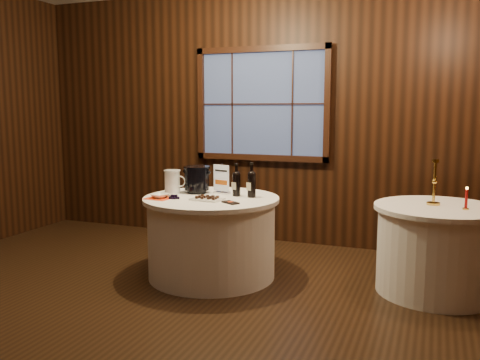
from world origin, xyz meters
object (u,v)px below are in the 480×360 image
at_px(chocolate_box, 230,203).
at_px(brass_candlestick, 434,188).
at_px(cracker_bowl, 160,196).
at_px(port_bottle_left, 236,182).
at_px(red_candle, 466,201).
at_px(chocolate_plate, 207,198).
at_px(side_table, 437,249).
at_px(port_bottle_right, 252,182).
at_px(main_table, 212,237).
at_px(sign_stand, 222,183).
at_px(glass_pitcher, 173,182).
at_px(grape_bunch, 174,197).
at_px(ice_bucket, 197,179).

relative_size(chocolate_box, brass_candlestick, 0.41).
bearing_deg(cracker_bowl, port_bottle_left, 31.17).
height_order(port_bottle_left, red_candle, port_bottle_left).
height_order(chocolate_box, brass_candlestick, brass_candlestick).
xyz_separation_m(chocolate_plate, red_candle, (2.17, 0.38, 0.06)).
bearing_deg(side_table, red_candle, -23.45).
distance_m(port_bottle_left, port_bottle_right, 0.16).
relative_size(main_table, port_bottle_right, 3.90).
bearing_deg(chocolate_plate, sign_stand, 93.55).
distance_m(main_table, red_candle, 2.26).
relative_size(side_table, glass_pitcher, 4.67).
height_order(side_table, glass_pitcher, glass_pitcher).
xyz_separation_m(grape_bunch, cracker_bowl, (-0.14, -0.01, 0.00)).
bearing_deg(sign_stand, red_candle, 12.00).
distance_m(cracker_bowl, red_candle, 2.66).
relative_size(sign_stand, cracker_bowl, 1.81).
distance_m(main_table, ice_bucket, 0.59).
bearing_deg(main_table, chocolate_plate, -77.73).
bearing_deg(side_table, main_table, -171.47).
height_order(sign_stand, chocolate_box, sign_stand).
bearing_deg(main_table, ice_bucket, 144.16).
distance_m(side_table, red_candle, 0.51).
distance_m(main_table, cracker_bowl, 0.63).
bearing_deg(ice_bucket, port_bottle_left, -3.86).
relative_size(main_table, side_table, 1.19).
xyz_separation_m(main_table, port_bottle_right, (0.36, 0.13, 0.52)).
bearing_deg(brass_candlestick, red_candle, -27.62).
height_order(main_table, grape_bunch, grape_bunch).
height_order(sign_stand, glass_pitcher, sign_stand).
xyz_separation_m(sign_stand, port_bottle_right, (0.35, -0.10, 0.04)).
relative_size(main_table, grape_bunch, 7.72).
xyz_separation_m(port_bottle_left, grape_bunch, (-0.48, -0.36, -0.12)).
distance_m(port_bottle_right, ice_bucket, 0.59).
relative_size(side_table, cracker_bowl, 6.68).
distance_m(side_table, glass_pitcher, 2.50).
bearing_deg(glass_pitcher, ice_bucket, 15.01).
distance_m(sign_stand, grape_bunch, 0.54).
bearing_deg(chocolate_plate, glass_pitcher, 155.39).
bearing_deg(brass_candlestick, grape_bunch, -165.68).
relative_size(sign_stand, grape_bunch, 1.76).
bearing_deg(port_bottle_right, sign_stand, -171.16).
height_order(port_bottle_left, chocolate_box, port_bottle_left).
bearing_deg(sign_stand, side_table, 14.52).
bearing_deg(port_bottle_left, chocolate_plate, -98.40).
height_order(side_table, port_bottle_left, port_bottle_left).
xyz_separation_m(main_table, brass_candlestick, (1.95, 0.34, 0.53)).
height_order(side_table, brass_candlestick, brass_candlestick).
bearing_deg(side_table, grape_bunch, -166.98).
distance_m(chocolate_box, glass_pitcher, 0.79).
distance_m(sign_stand, cracker_bowl, 0.63).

